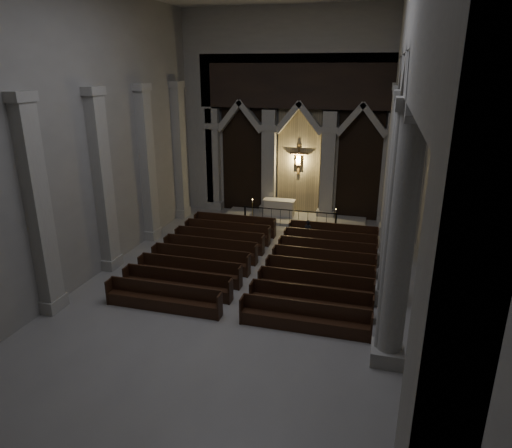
# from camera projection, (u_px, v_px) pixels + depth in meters

# --- Properties ---
(room) EXTENTS (24.00, 24.10, 12.00)m
(room) POSITION_uv_depth(u_px,v_px,m) (240.00, 103.00, 15.54)
(room) COLOR gray
(room) RESTS_ON ground
(sanctuary_wall) EXTENTS (14.00, 0.77, 12.00)m
(sanctuary_wall) POSITION_uv_depth(u_px,v_px,m) (300.00, 106.00, 26.37)
(sanctuary_wall) COLOR #AAA89F
(sanctuary_wall) RESTS_ON ground
(right_arcade) EXTENTS (1.00, 24.00, 12.00)m
(right_arcade) POSITION_uv_depth(u_px,v_px,m) (408.00, 96.00, 15.29)
(right_arcade) COLOR #AAA89F
(right_arcade) RESTS_ON ground
(left_pilasters) EXTENTS (0.60, 13.00, 8.03)m
(left_pilasters) POSITION_uv_depth(u_px,v_px,m) (127.00, 175.00, 21.62)
(left_pilasters) COLOR #AAA89F
(left_pilasters) RESTS_ON ground
(sanctuary_step) EXTENTS (8.50, 2.60, 0.15)m
(sanctuary_step) POSITION_uv_depth(u_px,v_px,m) (294.00, 218.00, 27.65)
(sanctuary_step) COLOR #AAA89F
(sanctuary_step) RESTS_ON ground
(altar) EXTENTS (1.93, 0.77, 0.98)m
(altar) POSITION_uv_depth(u_px,v_px,m) (279.00, 207.00, 27.92)
(altar) COLOR beige
(altar) RESTS_ON sanctuary_step
(altar_rail) EXTENTS (5.42, 0.09, 1.07)m
(altar_rail) POSITION_uv_depth(u_px,v_px,m) (289.00, 215.00, 26.20)
(altar_rail) COLOR black
(altar_rail) RESTS_ON ground
(candle_stand_left) EXTENTS (0.23, 0.23, 1.37)m
(candle_stand_left) POSITION_uv_depth(u_px,v_px,m) (252.00, 215.00, 27.33)
(candle_stand_left) COLOR olive
(candle_stand_left) RESTS_ON ground
(candle_stand_right) EXTENTS (0.22, 0.22, 1.28)m
(candle_stand_right) POSITION_uv_depth(u_px,v_px,m) (335.00, 225.00, 25.72)
(candle_stand_right) COLOR olive
(candle_stand_right) RESTS_ON ground
(pews) EXTENTS (10.02, 9.25, 1.03)m
(pews) POSITION_uv_depth(u_px,v_px,m) (262.00, 264.00, 20.61)
(pews) COLOR black
(pews) RESTS_ON ground
(worshipper) EXTENTS (0.53, 0.41, 1.28)m
(worshipper) POSITION_uv_depth(u_px,v_px,m) (308.00, 232.00, 23.69)
(worshipper) COLOR black
(worshipper) RESTS_ON ground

